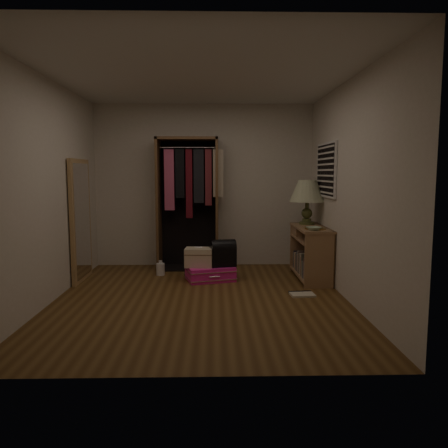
{
  "coord_description": "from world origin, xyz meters",
  "views": [
    {
      "loc": [
        0.16,
        -5.1,
        1.52
      ],
      "look_at": [
        0.3,
        0.95,
        0.8
      ],
      "focal_mm": 35.0,
      "sensor_mm": 36.0,
      "label": 1
    }
  ],
  "objects_px": {
    "floor_mirror": "(81,220)",
    "pink_suitcase": "(210,273)",
    "open_wardrobe": "(190,191)",
    "table_lamp": "(307,192)",
    "white_jug": "(161,269)",
    "console_bookshelf": "(310,251)",
    "train_case": "(199,257)",
    "black_bag": "(223,252)"
  },
  "relations": [
    {
      "from": "table_lamp",
      "to": "white_jug",
      "type": "relative_size",
      "value": 2.99
    },
    {
      "from": "console_bookshelf",
      "to": "floor_mirror",
      "type": "relative_size",
      "value": 0.66
    },
    {
      "from": "black_bag",
      "to": "table_lamp",
      "type": "bearing_deg",
      "value": 3.72
    },
    {
      "from": "table_lamp",
      "to": "white_jug",
      "type": "bearing_deg",
      "value": -178.61
    },
    {
      "from": "floor_mirror",
      "to": "white_jug",
      "type": "xyz_separation_m",
      "value": [
        1.07,
        0.27,
        -0.76
      ]
    },
    {
      "from": "floor_mirror",
      "to": "pink_suitcase",
      "type": "height_order",
      "value": "floor_mirror"
    },
    {
      "from": "pink_suitcase",
      "to": "black_bag",
      "type": "height_order",
      "value": "black_bag"
    },
    {
      "from": "white_jug",
      "to": "console_bookshelf",
      "type": "bearing_deg",
      "value": -5.94
    },
    {
      "from": "console_bookshelf",
      "to": "pink_suitcase",
      "type": "relative_size",
      "value": 1.48
    },
    {
      "from": "floor_mirror",
      "to": "white_jug",
      "type": "height_order",
      "value": "floor_mirror"
    },
    {
      "from": "open_wardrobe",
      "to": "pink_suitcase",
      "type": "relative_size",
      "value": 2.7
    },
    {
      "from": "pink_suitcase",
      "to": "black_bag",
      "type": "relative_size",
      "value": 1.96
    },
    {
      "from": "open_wardrobe",
      "to": "floor_mirror",
      "type": "height_order",
      "value": "open_wardrobe"
    },
    {
      "from": "black_bag",
      "to": "table_lamp",
      "type": "distance_m",
      "value": 1.55
    },
    {
      "from": "pink_suitcase",
      "to": "train_case",
      "type": "xyz_separation_m",
      "value": [
        -0.16,
        -0.03,
        0.23
      ]
    },
    {
      "from": "console_bookshelf",
      "to": "train_case",
      "type": "relative_size",
      "value": 2.74
    },
    {
      "from": "pink_suitcase",
      "to": "table_lamp",
      "type": "distance_m",
      "value": 1.86
    },
    {
      "from": "open_wardrobe",
      "to": "pink_suitcase",
      "type": "bearing_deg",
      "value": -68.91
    },
    {
      "from": "table_lamp",
      "to": "black_bag",
      "type": "bearing_deg",
      "value": -164.02
    },
    {
      "from": "open_wardrobe",
      "to": "floor_mirror",
      "type": "bearing_deg",
      "value": -152.68
    },
    {
      "from": "open_wardrobe",
      "to": "white_jug",
      "type": "bearing_deg",
      "value": -130.13
    },
    {
      "from": "table_lamp",
      "to": "pink_suitcase",
      "type": "bearing_deg",
      "value": -165.8
    },
    {
      "from": "black_bag",
      "to": "console_bookshelf",
      "type": "bearing_deg",
      "value": -8.57
    },
    {
      "from": "pink_suitcase",
      "to": "train_case",
      "type": "relative_size",
      "value": 1.86
    },
    {
      "from": "open_wardrobe",
      "to": "black_bag",
      "type": "xyz_separation_m",
      "value": [
        0.49,
        -0.81,
        -0.83
      ]
    },
    {
      "from": "black_bag",
      "to": "open_wardrobe",
      "type": "bearing_deg",
      "value": 109.11
    },
    {
      "from": "pink_suitcase",
      "to": "black_bag",
      "type": "xyz_separation_m",
      "value": [
        0.18,
        0.0,
        0.29
      ]
    },
    {
      "from": "floor_mirror",
      "to": "open_wardrobe",
      "type": "bearing_deg",
      "value": 27.32
    },
    {
      "from": "black_bag",
      "to": "white_jug",
      "type": "height_order",
      "value": "black_bag"
    },
    {
      "from": "pink_suitcase",
      "to": "white_jug",
      "type": "height_order",
      "value": "white_jug"
    },
    {
      "from": "train_case",
      "to": "table_lamp",
      "type": "relative_size",
      "value": 0.62
    },
    {
      "from": "pink_suitcase",
      "to": "console_bookshelf",
      "type": "bearing_deg",
      "value": -11.51
    },
    {
      "from": "console_bookshelf",
      "to": "white_jug",
      "type": "xyz_separation_m",
      "value": [
        -2.17,
        0.23,
        -0.3
      ]
    },
    {
      "from": "pink_suitcase",
      "to": "table_lamp",
      "type": "xyz_separation_m",
      "value": [
        1.44,
        0.36,
        1.13
      ]
    },
    {
      "from": "console_bookshelf",
      "to": "black_bag",
      "type": "distance_m",
      "value": 1.25
    },
    {
      "from": "console_bookshelf",
      "to": "white_jug",
      "type": "bearing_deg",
      "value": 174.06
    },
    {
      "from": "console_bookshelf",
      "to": "black_bag",
      "type": "relative_size",
      "value": 2.89
    },
    {
      "from": "black_bag",
      "to": "table_lamp",
      "type": "height_order",
      "value": "table_lamp"
    },
    {
      "from": "console_bookshelf",
      "to": "train_case",
      "type": "distance_m",
      "value": 1.59
    },
    {
      "from": "console_bookshelf",
      "to": "floor_mirror",
      "type": "xyz_separation_m",
      "value": [
        -3.24,
        -0.04,
        0.46
      ]
    },
    {
      "from": "console_bookshelf",
      "to": "train_case",
      "type": "bearing_deg",
      "value": -176.0
    },
    {
      "from": "table_lamp",
      "to": "white_jug",
      "type": "xyz_separation_m",
      "value": [
        -2.18,
        -0.05,
        -1.14
      ]
    }
  ]
}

